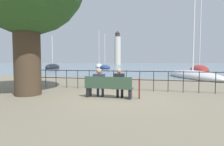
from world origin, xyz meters
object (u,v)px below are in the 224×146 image
(sailboat_5, at_px, (192,75))
(harbor_lighthouse, at_px, (117,49))
(seated_person_left, at_px, (99,81))
(closed_umbrella, at_px, (139,87))
(park_bench, at_px, (108,87))
(seated_person_right, at_px, (119,82))
(sailboat_2, at_px, (53,67))
(sailboat_0, at_px, (199,70))
(sailboat_4, at_px, (105,67))
(sailboat_1, at_px, (99,66))

(sailboat_5, bearing_deg, harbor_lighthouse, 85.61)
(seated_person_left, distance_m, closed_umbrella, 1.70)
(park_bench, bearing_deg, seated_person_right, 10.27)
(sailboat_2, bearing_deg, sailboat_0, -22.31)
(seated_person_left, xyz_separation_m, seated_person_right, (0.87, 0.00, -0.01))
(seated_person_right, bearing_deg, closed_umbrella, 5.28)
(seated_person_left, xyz_separation_m, sailboat_0, (8.00, 20.08, -0.30))
(seated_person_left, xyz_separation_m, sailboat_5, (5.58, 11.07, -0.44))
(harbor_lighthouse, bearing_deg, park_bench, -77.00)
(sailboat_2, xyz_separation_m, harbor_lighthouse, (-6.99, 95.86, 11.60))
(seated_person_right, xyz_separation_m, sailboat_4, (-10.84, 32.79, -0.37))
(sailboat_0, xyz_separation_m, sailboat_5, (-2.42, -9.01, -0.13))
(seated_person_right, relative_size, sailboat_5, 0.14)
(seated_person_right, distance_m, sailboat_0, 21.31)
(closed_umbrella, bearing_deg, sailboat_2, 128.96)
(sailboat_0, height_order, sailboat_4, sailboat_0)
(sailboat_5, xyz_separation_m, harbor_lighthouse, (-33.88, 113.31, 11.73))
(park_bench, xyz_separation_m, seated_person_right, (0.43, 0.08, 0.23))
(sailboat_0, bearing_deg, seated_person_left, -108.23)
(seated_person_right, relative_size, sailboat_0, 0.10)
(park_bench, xyz_separation_m, harbor_lighthouse, (-28.73, 124.45, 11.53))
(park_bench, distance_m, sailboat_0, 21.53)
(closed_umbrella, xyz_separation_m, sailboat_1, (-16.62, 42.76, -0.12))
(sailboat_0, relative_size, sailboat_2, 1.47)
(seated_person_right, xyz_separation_m, sailboat_2, (-22.17, 28.51, -0.30))
(closed_umbrella, xyz_separation_m, sailboat_5, (3.89, 10.99, -0.25))
(park_bench, height_order, harbor_lighthouse, harbor_lighthouse)
(park_bench, distance_m, sailboat_4, 34.47)
(sailboat_5, bearing_deg, seated_person_right, -134.11)
(sailboat_5, bearing_deg, sailboat_0, 53.97)
(sailboat_0, bearing_deg, sailboat_5, -101.52)
(park_bench, height_order, closed_umbrella, park_bench)
(seated_person_left, height_order, sailboat_5, sailboat_5)
(sailboat_4, bearing_deg, sailboat_2, 178.66)
(seated_person_left, height_order, closed_umbrella, seated_person_left)
(seated_person_left, distance_m, sailboat_0, 21.62)
(seated_person_left, xyz_separation_m, closed_umbrella, (1.69, 0.08, -0.18))
(sailboat_0, distance_m, sailboat_2, 30.50)
(sailboat_4, relative_size, sailboat_5, 0.99)
(sailboat_4, bearing_deg, seated_person_right, -93.69)
(sailboat_0, bearing_deg, seated_person_right, -106.07)
(seated_person_left, distance_m, sailboat_5, 12.40)
(sailboat_5, height_order, harbor_lighthouse, harbor_lighthouse)
(sailboat_4, height_order, sailboat_5, sailboat_5)
(sailboat_1, xyz_separation_m, sailboat_2, (-6.38, -14.32, -0.00))
(sailboat_2, bearing_deg, seated_person_left, -59.49)
(seated_person_right, relative_size, harbor_lighthouse, 0.05)
(sailboat_2, relative_size, sailboat_5, 0.93)
(harbor_lighthouse, bearing_deg, sailboat_2, -85.83)
(sailboat_2, bearing_deg, harbor_lighthouse, 87.91)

